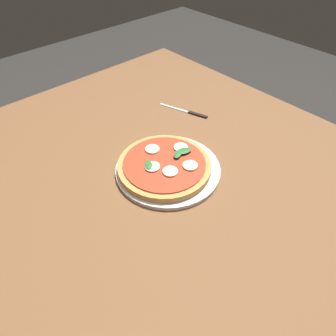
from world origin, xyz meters
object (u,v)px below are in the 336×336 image
(dining_table, at_px, (173,198))
(knife, at_px, (189,112))
(serving_tray, at_px, (168,169))
(pizza, at_px, (166,165))

(dining_table, xyz_separation_m, knife, (0.21, -0.27, 0.09))
(dining_table, height_order, serving_tray, serving_tray)
(serving_tray, relative_size, knife, 1.64)
(dining_table, distance_m, serving_tray, 0.10)
(pizza, height_order, knife, pizza)
(dining_table, distance_m, pizza, 0.11)
(dining_table, height_order, pizza, pizza)
(pizza, relative_size, knife, 1.44)
(pizza, bearing_deg, serving_tray, -134.37)
(serving_tray, bearing_deg, pizza, 45.63)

